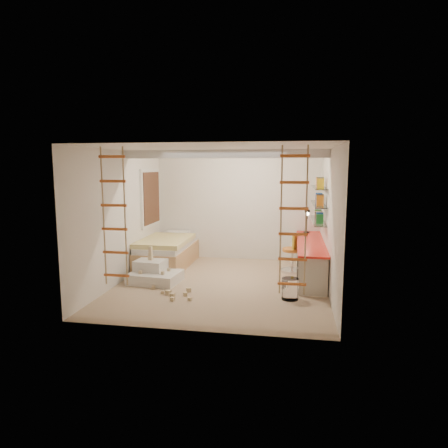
% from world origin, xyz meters
% --- Properties ---
extents(floor, '(4.50, 4.50, 0.00)m').
position_xyz_m(floor, '(0.00, 0.00, 0.00)').
color(floor, tan).
rests_on(floor, ground).
extents(ceiling_beam, '(4.00, 0.18, 0.16)m').
position_xyz_m(ceiling_beam, '(0.00, 0.30, 2.52)').
color(ceiling_beam, white).
rests_on(ceiling_beam, ceiling).
extents(window_frame, '(0.06, 1.15, 1.35)m').
position_xyz_m(window_frame, '(-1.97, 1.50, 1.55)').
color(window_frame, white).
rests_on(window_frame, wall_left).
extents(window_blind, '(0.02, 1.00, 1.20)m').
position_xyz_m(window_blind, '(-1.93, 1.50, 1.55)').
color(window_blind, '#4C2D1E').
rests_on(window_blind, window_frame).
extents(rope_ladder_left, '(0.41, 0.04, 2.13)m').
position_xyz_m(rope_ladder_left, '(-1.35, -1.75, 1.52)').
color(rope_ladder_left, '#C04F20').
rests_on(rope_ladder_left, ceiling).
extents(rope_ladder_right, '(0.41, 0.04, 2.13)m').
position_xyz_m(rope_ladder_right, '(1.35, -1.75, 1.52)').
color(rope_ladder_right, orange).
rests_on(rope_ladder_right, ceiling).
extents(waste_bin, '(0.30, 0.30, 0.37)m').
position_xyz_m(waste_bin, '(1.33, -0.66, 0.19)').
color(waste_bin, white).
rests_on(waste_bin, floor).
extents(desk, '(0.56, 2.80, 0.75)m').
position_xyz_m(desk, '(1.72, 0.86, 0.40)').
color(desk, red).
rests_on(desk, floor).
extents(shelves, '(0.25, 1.80, 0.71)m').
position_xyz_m(shelves, '(1.87, 1.13, 1.50)').
color(shelves, white).
rests_on(shelves, wall_right).
extents(bed, '(1.02, 2.00, 0.69)m').
position_xyz_m(bed, '(-1.48, 1.23, 0.33)').
color(bed, '#AD7F51').
rests_on(bed, floor).
extents(task_lamp, '(0.14, 0.36, 0.57)m').
position_xyz_m(task_lamp, '(1.67, 1.82, 1.14)').
color(task_lamp, black).
rests_on(task_lamp, desk).
extents(swivel_chair, '(0.60, 0.60, 0.84)m').
position_xyz_m(swivel_chair, '(1.36, 1.18, 0.31)').
color(swivel_chair, '#B16222').
rests_on(swivel_chair, floor).
extents(play_platform, '(1.02, 0.83, 0.42)m').
position_xyz_m(play_platform, '(-1.35, -0.05, 0.17)').
color(play_platform, silver).
rests_on(play_platform, floor).
extents(toy_blocks, '(1.25, 1.21, 0.69)m').
position_xyz_m(toy_blocks, '(-0.99, -0.49, 0.20)').
color(toy_blocks, '#CCB284').
rests_on(toy_blocks, floor).
extents(books, '(0.14, 0.70, 0.92)m').
position_xyz_m(books, '(1.87, 1.13, 1.62)').
color(books, '#1E722D').
rests_on(books, shelves).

